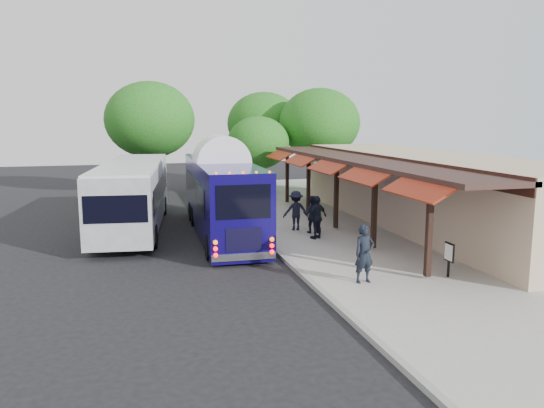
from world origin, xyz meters
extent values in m
plane|color=black|center=(0.00, 0.00, 0.00)|extent=(90.00, 90.00, 0.00)
cube|color=#9E9B93|center=(5.00, 4.00, 0.07)|extent=(10.00, 40.00, 0.15)
cube|color=gray|center=(0.05, 4.00, 0.07)|extent=(0.20, 40.00, 0.16)
cube|color=tan|center=(8.50, 4.00, 1.80)|extent=(5.00, 20.00, 3.60)
cube|color=black|center=(5.98, 4.00, 3.30)|extent=(0.06, 20.00, 0.60)
cube|color=#331E19|center=(4.90, 4.00, 3.40)|extent=(2.60, 20.00, 0.18)
cube|color=black|center=(3.78, -4.00, 1.80)|extent=(0.18, 0.18, 3.16)
cube|color=maroon|center=(3.35, -4.00, 3.15)|extent=(1.00, 3.20, 0.57)
cube|color=black|center=(3.78, 0.00, 1.80)|extent=(0.18, 0.18, 3.16)
cube|color=maroon|center=(3.35, 0.00, 3.15)|extent=(1.00, 3.20, 0.57)
cube|color=black|center=(3.78, 4.00, 1.80)|extent=(0.18, 0.18, 3.16)
cube|color=maroon|center=(3.35, 4.00, 3.15)|extent=(1.00, 3.20, 0.57)
cube|color=black|center=(3.78, 8.00, 1.80)|extent=(0.18, 0.18, 3.16)
cube|color=maroon|center=(3.35, 8.00, 3.15)|extent=(1.00, 3.20, 0.57)
cube|color=black|center=(3.78, 12.00, 1.80)|extent=(0.18, 0.18, 3.16)
cube|color=maroon|center=(3.35, 12.00, 3.15)|extent=(1.00, 3.20, 0.57)
sphere|color=#177F7D|center=(4.20, -2.00, 2.88)|extent=(0.26, 0.26, 0.26)
sphere|color=#177F7D|center=(4.20, 3.00, 2.88)|extent=(0.26, 0.26, 0.26)
sphere|color=#177F7D|center=(4.20, 8.00, 2.88)|extent=(0.26, 0.26, 0.26)
cube|color=#0F0752|center=(-1.45, 4.95, 1.90)|extent=(2.72, 11.33, 2.96)
cube|color=#0F0752|center=(-1.45, 4.95, 0.28)|extent=(2.67, 11.22, 0.33)
ellipsoid|color=white|center=(-1.45, 4.95, 3.36)|extent=(2.71, 11.11, 0.53)
cube|color=black|center=(-1.45, -0.69, 2.39)|extent=(1.96, 0.09, 1.22)
cube|color=silver|center=(-1.45, -0.62, 0.39)|extent=(2.35, 0.24, 0.26)
sphere|color=#FF0C0C|center=(-2.48, -0.71, 0.64)|extent=(0.17, 0.17, 0.17)
sphere|color=#FF0C0C|center=(-0.42, -0.71, 0.64)|extent=(0.17, 0.17, 0.17)
cylinder|color=black|center=(-2.53, 0.67, 0.49)|extent=(0.31, 0.98, 0.98)
cylinder|color=black|center=(-0.37, 0.67, 0.49)|extent=(0.31, 0.98, 0.98)
cylinder|color=black|center=(-2.53, 8.56, 0.49)|extent=(0.31, 0.98, 0.98)
cylinder|color=black|center=(-0.37, 8.56, 0.49)|extent=(0.31, 0.98, 0.98)
cube|color=gray|center=(-5.35, 7.32, 1.75)|extent=(3.95, 12.22, 2.77)
cube|color=black|center=(-6.67, 7.32, 1.98)|extent=(1.18, 10.14, 1.04)
cube|color=black|center=(-4.04, 7.32, 1.98)|extent=(1.18, 10.14, 1.04)
cube|color=silver|center=(-5.35, 7.32, 3.17)|extent=(3.87, 11.97, 0.10)
cylinder|color=black|center=(-6.55, 3.12, 0.50)|extent=(0.40, 1.03, 1.00)
cylinder|color=black|center=(-4.15, 3.12, 0.50)|extent=(0.40, 1.03, 1.00)
cylinder|color=black|center=(-6.55, 10.92, 0.50)|extent=(0.40, 1.03, 1.00)
cylinder|color=black|center=(-4.15, 10.92, 0.50)|extent=(0.40, 1.03, 1.00)
imported|color=black|center=(1.61, -3.84, 1.09)|extent=(0.72, 0.51, 1.87)
imported|color=black|center=(2.46, 3.60, 1.00)|extent=(1.01, 0.91, 1.70)
imported|color=black|center=(2.26, 2.39, 1.09)|extent=(1.19, 0.91, 1.88)
imported|color=black|center=(1.91, 4.33, 1.07)|extent=(1.23, 0.75, 1.84)
cube|color=black|center=(4.54, -4.04, 0.73)|extent=(0.06, 0.06, 1.16)
cube|color=black|center=(4.54, -4.04, 0.99)|extent=(0.05, 0.53, 0.63)
cube|color=white|center=(4.50, -4.04, 0.99)|extent=(0.01, 0.44, 0.53)
cylinder|color=#382314|center=(3.09, 16.67, 1.23)|extent=(0.36, 0.36, 2.46)
ellipsoid|color=#175A16|center=(3.09, 16.67, 3.64)|extent=(4.25, 4.25, 3.62)
cylinder|color=#382314|center=(4.74, 21.61, 1.65)|extent=(0.36, 0.36, 3.31)
ellipsoid|color=#175A16|center=(4.74, 21.61, 4.89)|extent=(5.72, 5.72, 4.86)
cylinder|color=#382314|center=(7.86, 17.57, 1.68)|extent=(0.36, 0.36, 3.37)
ellipsoid|color=#175A16|center=(7.86, 17.57, 4.98)|extent=(5.82, 5.82, 4.95)
cylinder|color=#382314|center=(-4.01, 18.59, 1.76)|extent=(0.36, 0.36, 3.52)
ellipsoid|color=#175A16|center=(-4.01, 18.59, 5.20)|extent=(6.08, 6.08, 5.17)
camera|label=1|loc=(-5.42, -18.79, 5.34)|focal=35.00mm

